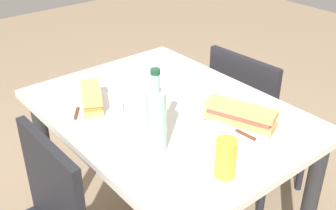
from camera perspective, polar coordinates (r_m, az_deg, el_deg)
The scene contains 12 objects.
dining_table at distance 1.65m, azimuth 0.00°, elevation -4.71°, with size 1.04×0.78×0.78m.
chair_near at distance 2.13m, azimuth 11.20°, elevation -1.95°, with size 0.42×0.42×0.84m.
plate_near at distance 1.49m, azimuth 9.66°, elevation -2.65°, with size 0.23×0.23×0.01m, color white.
baguette_sandwich_near at distance 1.47m, azimuth 9.79°, elevation -1.28°, with size 0.25×0.15×0.07m.
knife_near at distance 1.44m, azimuth 9.28°, elevation -3.42°, with size 0.18×0.02×0.01m.
plate_far at distance 1.60m, azimuth -10.21°, elevation -0.34°, with size 0.23×0.23×0.01m, color white.
baguette_sandwich_far at distance 1.58m, azimuth -10.34°, elevation 0.97°, with size 0.20×0.15×0.07m.
knife_far at distance 1.58m, azimuth -12.14°, elevation -0.42°, with size 0.15×0.11×0.01m.
water_bottle at distance 1.30m, azimuth -1.63°, elevation -2.00°, with size 0.07×0.07×0.28m.
beer_glass at distance 1.23m, azimuth 7.84°, elevation -7.14°, with size 0.06×0.06×0.12m, color gold.
olive_bowl at distance 1.65m, azimuth 4.67°, elevation 1.27°, with size 0.10×0.10×0.03m, color silver.
paper_napkin at distance 1.78m, azimuth 2.83°, elevation 3.13°, with size 0.14×0.14×0.00m, color white.
Camera 1 is at (-1.06, 0.86, 1.57)m, focal length 44.91 mm.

